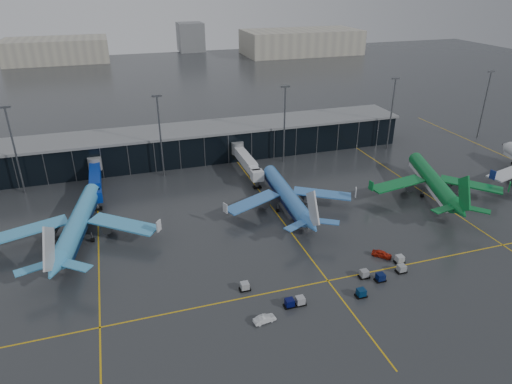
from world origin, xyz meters
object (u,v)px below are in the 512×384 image
object	(u,v)px
airliner_klm_near	(286,186)
airliner_aer_lingus	(434,172)
airliner_arkefly	(76,212)
baggage_carts	(344,282)
service_van_red	(382,254)
service_van_white	(265,319)
mobile_airstair	(308,222)

from	to	relation	value
airliner_klm_near	airliner_aer_lingus	distance (m)	42.89
airliner_arkefly	baggage_carts	world-z (taller)	airliner_arkefly
airliner_arkefly	service_van_red	size ratio (longest dim) A/B	10.51
baggage_carts	service_van_white	bearing A→B (deg)	-164.59
service_van_white	mobile_airstair	bearing A→B (deg)	-44.09
airliner_klm_near	service_van_white	xyz separation A→B (m)	(-20.00, -41.05, -5.78)
airliner_aer_lingus	mobile_airstair	bearing A→B (deg)	-153.54
baggage_carts	mobile_airstair	bearing A→B (deg)	82.85
airliner_aer_lingus	mobile_airstair	size ratio (longest dim) A/B	12.78
baggage_carts	airliner_arkefly	bearing A→B (deg)	144.92
mobile_airstair	service_van_red	distance (m)	20.90
airliner_arkefly	service_van_white	xyz separation A→B (m)	(32.48, -41.27, -6.34)
mobile_airstair	service_van_red	bearing A→B (deg)	-70.73
airliner_klm_near	airliner_aer_lingus	world-z (taller)	airliner_aer_lingus
mobile_airstair	service_van_red	world-z (taller)	mobile_airstair
airliner_klm_near	mobile_airstair	bearing A→B (deg)	-75.91
airliner_klm_near	mobile_airstair	size ratio (longest dim) A/B	12.07
airliner_arkefly	mobile_airstair	distance (m)	55.94
service_van_red	service_van_white	world-z (taller)	service_van_red
baggage_carts	airliner_aer_lingus	bearing A→B (deg)	35.20
airliner_klm_near	baggage_carts	world-z (taller)	airliner_klm_near
mobile_airstair	service_van_white	distance (m)	37.68
airliner_aer_lingus	baggage_carts	size ratio (longest dim) A/B	1.20
baggage_carts	service_van_white	distance (m)	19.59
airliner_arkefly	mobile_airstair	bearing A→B (deg)	-0.43
service_van_red	airliner_klm_near	bearing A→B (deg)	67.06
airliner_arkefly	mobile_airstair	xyz separation A→B (m)	(54.55, -10.73, -6.26)
airliner_arkefly	airliner_aer_lingus	size ratio (longest dim) A/B	1.03
service_van_white	airliner_arkefly	bearing A→B (deg)	29.95
airliner_klm_near	service_van_red	world-z (taller)	airliner_klm_near
baggage_carts	service_van_red	size ratio (longest dim) A/B	8.55
airliner_aer_lingus	service_van_white	bearing A→B (deg)	-131.33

